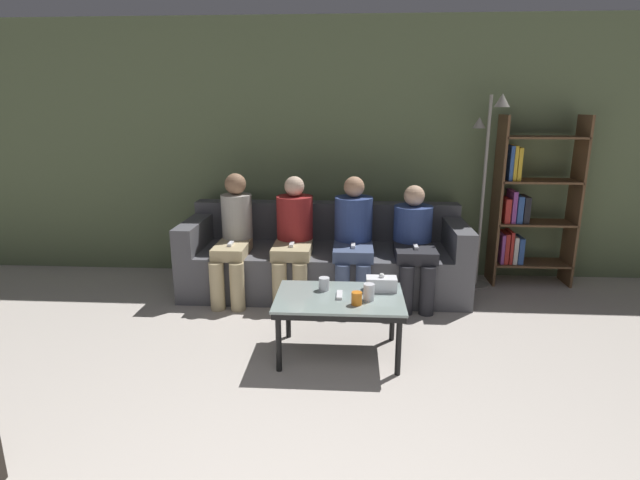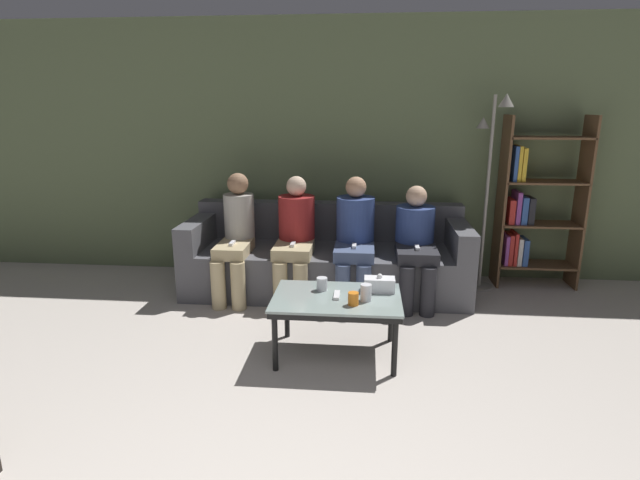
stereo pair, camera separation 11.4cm
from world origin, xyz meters
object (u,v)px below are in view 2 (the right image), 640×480
at_px(couch, 327,260).
at_px(cup_near_right, 322,284).
at_px(cup_near_left, 353,299).
at_px(cup_far_center, 366,293).
at_px(game_remote, 337,295).
at_px(seated_person_left_end, 236,234).
at_px(coffee_table, 337,302).
at_px(tissue_box, 379,284).
at_px(seated_person_mid_left, 295,234).
at_px(standing_lamp, 490,173).
at_px(seated_person_mid_right, 355,235).
at_px(seated_person_right_end, 416,240).
at_px(bookshelf, 530,208).

distance_m(couch, cup_near_right, 1.25).
relative_size(cup_near_left, cup_far_center, 0.75).
bearing_deg(game_remote, seated_person_left_end, 132.09).
relative_size(cup_near_right, cup_far_center, 0.80).
distance_m(coffee_table, tissue_box, 0.34).
distance_m(coffee_table, seated_person_mid_left, 1.24).
relative_size(standing_lamp, seated_person_mid_right, 1.65).
bearing_deg(coffee_table, seated_person_left_end, 132.09).
bearing_deg(standing_lamp, seated_person_mid_right, -163.05).
distance_m(couch, seated_person_left_end, 0.91).
bearing_deg(coffee_table, seated_person_right_end, 60.15).
height_order(standing_lamp, seated_person_mid_right, standing_lamp).
xyz_separation_m(coffee_table, tissue_box, (0.30, 0.14, 0.10)).
xyz_separation_m(cup_far_center, seated_person_mid_left, (-0.66, 1.19, 0.09)).
relative_size(game_remote, seated_person_mid_left, 0.13).
bearing_deg(standing_lamp, seated_person_right_end, -150.68).
height_order(couch, seated_person_left_end, seated_person_left_end).
xyz_separation_m(coffee_table, game_remote, (0.00, 0.00, 0.06)).
xyz_separation_m(game_remote, seated_person_right_end, (0.65, 1.13, 0.11)).
height_order(cup_near_left, seated_person_left_end, seated_person_left_end).
bearing_deg(cup_far_center, bookshelf, 47.28).
xyz_separation_m(coffee_table, seated_person_mid_left, (-0.45, 1.14, 0.20)).
relative_size(coffee_table, cup_far_center, 7.65).
xyz_separation_m(cup_near_left, tissue_box, (0.18, 0.28, 0.01)).
bearing_deg(seated_person_mid_left, couch, 37.60).
height_order(coffee_table, standing_lamp, standing_lamp).
relative_size(coffee_table, tissue_box, 4.10).
distance_m(coffee_table, game_remote, 0.06).
relative_size(couch, bookshelf, 1.59).
height_order(cup_far_center, seated_person_left_end, seated_person_left_end).
height_order(couch, seated_person_mid_right, seated_person_mid_right).
height_order(cup_far_center, bookshelf, bookshelf).
xyz_separation_m(game_remote, seated_person_left_end, (-1.00, 1.11, 0.14)).
bearing_deg(cup_near_right, cup_near_left, -48.05).
bearing_deg(seated_person_left_end, game_remote, -47.91).
xyz_separation_m(seated_person_left_end, seated_person_right_end, (1.65, 0.01, -0.03)).
distance_m(seated_person_mid_left, seated_person_right_end, 1.10).
relative_size(seated_person_left_end, seated_person_mid_left, 1.02).
height_order(cup_near_left, cup_near_right, cup_near_right).
bearing_deg(seated_person_mid_right, cup_near_left, -88.96).
height_order(cup_near_right, game_remote, cup_near_right).
bearing_deg(couch, cup_near_left, -78.69).
height_order(cup_near_left, seated_person_right_end, seated_person_right_end).
xyz_separation_m(bookshelf, seated_person_mid_left, (-2.24, -0.53, -0.18)).
distance_m(seated_person_mid_left, seated_person_mid_right, 0.55).
bearing_deg(game_remote, cup_near_right, 134.50).
height_order(cup_near_right, seated_person_mid_left, seated_person_mid_left).
xyz_separation_m(couch, cup_near_right, (0.06, -1.23, 0.20)).
bearing_deg(cup_near_right, couch, 92.94).
height_order(couch, cup_far_center, couch).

